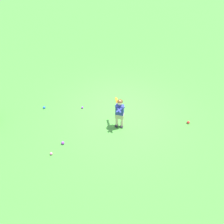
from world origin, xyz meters
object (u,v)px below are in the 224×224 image
at_px(play_ball_behind_batter, 51,154).
at_px(play_ball_far_left, 82,107).
at_px(play_ball_midfield, 188,122).
at_px(play_ball_center_lawn, 44,108).
at_px(play_ball_by_bucket, 63,143).
at_px(child_batter, 119,111).

distance_m(play_ball_behind_batter, play_ball_far_left, 2.15).
bearing_deg(play_ball_midfield, play_ball_behind_batter, 144.38).
bearing_deg(play_ball_midfield, play_ball_center_lawn, 119.15).
bearing_deg(play_ball_far_left, play_ball_by_bucket, -156.18).
height_order(play_ball_by_bucket, play_ball_center_lawn, play_ball_by_bucket).
xyz_separation_m(play_ball_behind_batter, play_ball_midfield, (3.62, -2.60, 0.01)).
relative_size(child_batter, play_ball_by_bucket, 11.24).
distance_m(play_ball_by_bucket, play_ball_midfield, 4.10).
distance_m(child_batter, play_ball_by_bucket, 1.96).
bearing_deg(child_batter, play_ball_midfield, -49.17).
xyz_separation_m(play_ball_center_lawn, play_ball_far_left, (0.85, -1.08, -0.00)).
relative_size(play_ball_behind_batter, play_ball_midfield, 0.87).
bearing_deg(play_ball_center_lawn, play_ball_midfield, -60.85).
bearing_deg(play_ball_by_bucket, play_ball_behind_batter, -176.65).
xyz_separation_m(play_ball_by_bucket, play_ball_center_lawn, (0.71, 1.76, -0.01)).
distance_m(play_ball_by_bucket, play_ball_center_lawn, 1.90).
bearing_deg(play_ball_behind_batter, play_ball_far_left, 19.42).
bearing_deg(play_ball_far_left, play_ball_midfield, -64.20).
xyz_separation_m(child_batter, play_ball_midfield, (1.51, -1.74, -0.60)).
bearing_deg(play_ball_far_left, child_batter, -86.56).
height_order(child_batter, play_ball_midfield, child_batter).
height_order(play_ball_center_lawn, play_ball_behind_batter, play_ball_center_lawn).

